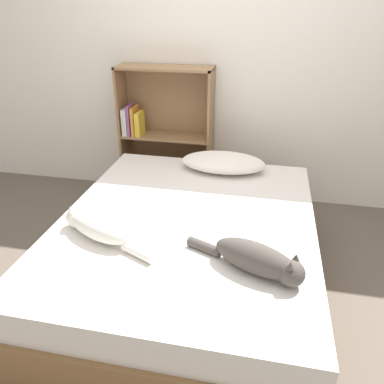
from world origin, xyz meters
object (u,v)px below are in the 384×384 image
Objects in this scene: bed at (187,252)px; pillow at (223,162)px; cat_light at (97,226)px; bookshelf at (165,133)px; cat_dark at (259,260)px.

pillow reaches higher than bed.
cat_light is 0.51× the size of bookshelf.
cat_dark is at bearing -60.86° from bookshelf.
cat_dark is (0.86, -0.12, 0.00)m from cat_light.
cat_dark is (0.31, -1.13, 0.01)m from pillow.
pillow is 1.06× the size of cat_light.
cat_dark reaches higher than cat_light.
pillow is 0.54× the size of bookshelf.
cat_dark is at bearing -164.01° from cat_light.
bed is 0.60m from cat_light.
bed is at bearing -121.85° from cat_light.
bed is at bearing -68.75° from bookshelf.
pillow is 1.14m from cat_light.
pillow is at bearing -94.04° from cat_light.
cat_light is at bearing -146.13° from bed.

